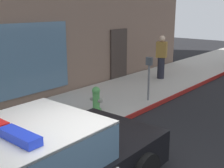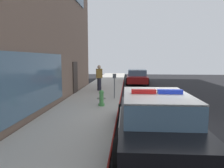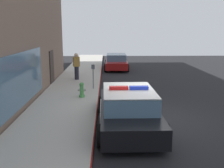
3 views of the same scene
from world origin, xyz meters
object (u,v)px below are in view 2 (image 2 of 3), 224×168
(pedestrian_on_sidewalk, at_px, (99,78))
(parking_meter, at_px, (114,81))
(police_cruiser, at_px, (155,118))
(fire_hydrant, at_px, (101,98))
(car_down_street, at_px, (137,77))

(pedestrian_on_sidewalk, bearing_deg, parking_meter, -172.30)
(police_cruiser, xyz_separation_m, fire_hydrant, (3.62, 1.94, -0.18))
(pedestrian_on_sidewalk, bearing_deg, police_cruiser, -177.96)
(car_down_street, bearing_deg, fire_hydrant, 169.52)
(police_cruiser, height_order, pedestrian_on_sidewalk, pedestrian_on_sidewalk)
(police_cruiser, distance_m, fire_hydrant, 4.11)
(fire_hydrant, relative_size, parking_meter, 0.54)
(pedestrian_on_sidewalk, bearing_deg, car_down_street, -43.34)
(police_cruiser, height_order, parking_meter, police_cruiser)
(fire_hydrant, xyz_separation_m, parking_meter, (1.83, -0.47, 0.58))
(car_down_street, xyz_separation_m, parking_meter, (-8.16, 1.58, 0.45))
(fire_hydrant, bearing_deg, car_down_street, -11.64)
(car_down_street, relative_size, parking_meter, 3.41)
(fire_hydrant, bearing_deg, pedestrian_on_sidewalk, 9.13)
(parking_meter, bearing_deg, car_down_street, -10.98)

